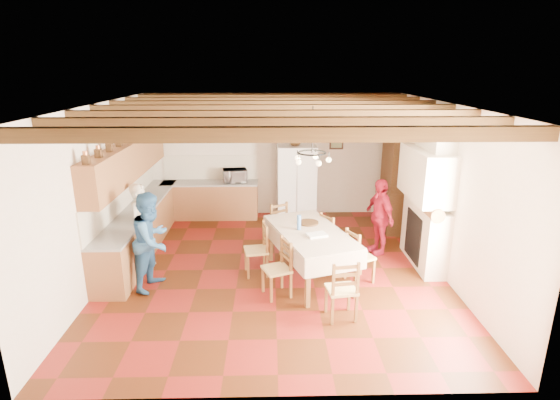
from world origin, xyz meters
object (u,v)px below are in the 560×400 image
(microwave, at_px, (235,176))
(person_woman_blue, at_px, (152,241))
(chair_end_near, at_px, (342,288))
(chair_end_far, at_px, (283,228))
(person_man, at_px, (143,226))
(hutch, at_px, (395,182))
(chair_right_near, at_px, (360,255))
(chair_left_far, at_px, (256,249))
(refrigerator, at_px, (296,183))
(dining_table, at_px, (310,235))
(chair_left_near, at_px, (277,268))
(chair_right_far, at_px, (333,237))
(person_woman_red, at_px, (379,216))

(microwave, bearing_deg, person_woman_blue, -118.46)
(chair_end_near, relative_size, person_woman_blue, 0.58)
(chair_end_near, xyz_separation_m, person_woman_blue, (-3.00, 1.04, 0.35))
(chair_end_far, xyz_separation_m, person_man, (-2.60, -0.68, 0.32))
(hutch, relative_size, chair_right_near, 2.29)
(chair_left_far, bearing_deg, refrigerator, 153.65)
(dining_table, distance_m, chair_end_near, 1.38)
(refrigerator, relative_size, person_woman_blue, 1.09)
(chair_left_near, height_order, microwave, microwave)
(refrigerator, distance_m, chair_right_far, 2.53)
(person_woman_red, bearing_deg, chair_right_far, -87.62)
(person_woman_blue, bearing_deg, chair_left_far, -60.11)
(person_man, distance_m, person_woman_blue, 0.87)
(dining_table, height_order, person_man, person_man)
(chair_end_far, height_order, person_man, person_man)
(hutch, bearing_deg, person_woman_red, -113.07)
(chair_left_near, distance_m, chair_end_near, 1.17)
(chair_right_far, bearing_deg, refrigerator, -18.99)
(refrigerator, height_order, chair_left_far, refrigerator)
(person_woman_blue, bearing_deg, chair_end_far, -40.42)
(dining_table, relative_size, chair_end_far, 2.36)
(dining_table, relative_size, person_woman_red, 1.48)
(chair_right_far, xyz_separation_m, person_woman_blue, (-3.16, -0.97, 0.35))
(chair_end_far, height_order, person_woman_red, person_woman_red)
(chair_end_far, xyz_separation_m, person_woman_red, (1.89, -0.15, 0.28))
(chair_end_near, bearing_deg, person_woman_red, -123.23)
(microwave, bearing_deg, hutch, -23.51)
(microwave, bearing_deg, person_woman_red, -47.48)
(refrigerator, bearing_deg, person_woman_blue, -129.26)
(refrigerator, distance_m, chair_right_near, 3.44)
(chair_right_far, bearing_deg, dining_table, 112.30)
(chair_right_far, height_order, microwave, microwave)
(chair_end_far, bearing_deg, microwave, 88.41)
(dining_table, height_order, chair_right_far, chair_right_far)
(hutch, bearing_deg, person_woman_blue, -147.61)
(person_man, bearing_deg, chair_left_near, -94.74)
(chair_right_near, relative_size, chair_end_near, 1.00)
(hutch, height_order, chair_right_far, hutch)
(chair_left_near, height_order, person_woman_red, person_woman_red)
(dining_table, bearing_deg, chair_right_far, 54.46)
(chair_left_near, relative_size, microwave, 1.70)
(chair_right_far, bearing_deg, person_woman_red, -102.12)
(chair_right_near, height_order, chair_end_far, same)
(chair_right_near, relative_size, microwave, 1.70)
(chair_left_far, bearing_deg, chair_right_near, 70.48)
(dining_table, xyz_separation_m, person_woman_red, (1.46, 1.06, -0.04))
(chair_left_far, relative_size, person_woman_red, 0.63)
(person_man, xyz_separation_m, person_woman_blue, (0.37, -0.78, 0.03))
(chair_left_far, bearing_deg, hutch, 116.94)
(refrigerator, xyz_separation_m, chair_right_near, (0.91, -3.28, -0.43))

